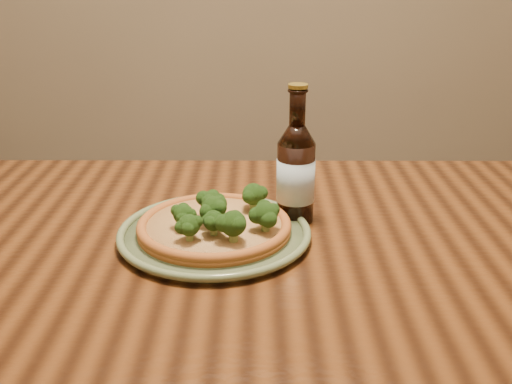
{
  "coord_description": "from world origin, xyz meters",
  "views": [
    {
      "loc": [
        0.2,
        -0.79,
        1.2
      ],
      "look_at": [
        0.2,
        0.17,
        0.82
      ],
      "focal_mm": 42.0,
      "sensor_mm": 36.0,
      "label": 1
    }
  ],
  "objects_px": {
    "pizza": "(216,224)",
    "table": "(141,296)",
    "plate": "(214,233)",
    "beer_bottle": "(296,172)"
  },
  "relations": [
    {
      "from": "plate",
      "to": "beer_bottle",
      "type": "distance_m",
      "value": 0.18
    },
    {
      "from": "pizza",
      "to": "table",
      "type": "bearing_deg",
      "value": -166.48
    },
    {
      "from": "plate",
      "to": "beer_bottle",
      "type": "relative_size",
      "value": 1.32
    },
    {
      "from": "beer_bottle",
      "to": "plate",
      "type": "bearing_deg",
      "value": -173.39
    },
    {
      "from": "table",
      "to": "pizza",
      "type": "relative_size",
      "value": 6.11
    },
    {
      "from": "table",
      "to": "pizza",
      "type": "height_order",
      "value": "pizza"
    },
    {
      "from": "plate",
      "to": "beer_bottle",
      "type": "height_order",
      "value": "beer_bottle"
    },
    {
      "from": "table",
      "to": "beer_bottle",
      "type": "bearing_deg",
      "value": 22.96
    },
    {
      "from": "table",
      "to": "plate",
      "type": "distance_m",
      "value": 0.17
    },
    {
      "from": "pizza",
      "to": "beer_bottle",
      "type": "xyz_separation_m",
      "value": [
        0.14,
        0.08,
        0.06
      ]
    }
  ]
}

